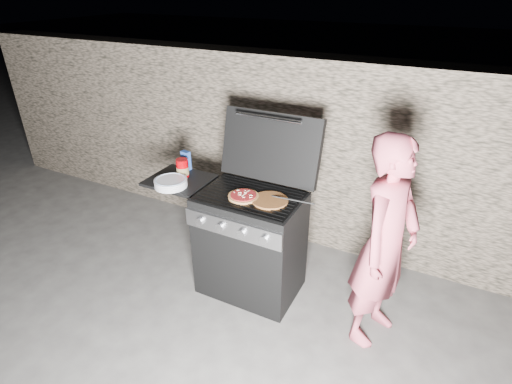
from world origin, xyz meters
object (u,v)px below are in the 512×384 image
at_px(gas_grill, 224,236).
at_px(sauce_jar, 182,168).
at_px(pizza_topped, 243,196).
at_px(person, 385,245).

relative_size(gas_grill, sauce_jar, 8.61).
bearing_deg(sauce_jar, pizza_topped, -9.63).
bearing_deg(person, pizza_topped, 108.89).
xyz_separation_m(gas_grill, pizza_topped, (0.22, -0.05, 0.47)).
height_order(pizza_topped, sauce_jar, sauce_jar).
xyz_separation_m(gas_grill, sauce_jar, (-0.42, 0.05, 0.52)).
bearing_deg(gas_grill, person, -0.46).
xyz_separation_m(pizza_topped, person, (1.07, 0.04, -0.14)).
bearing_deg(gas_grill, pizza_topped, -13.86).
distance_m(pizza_topped, sauce_jar, 0.65).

